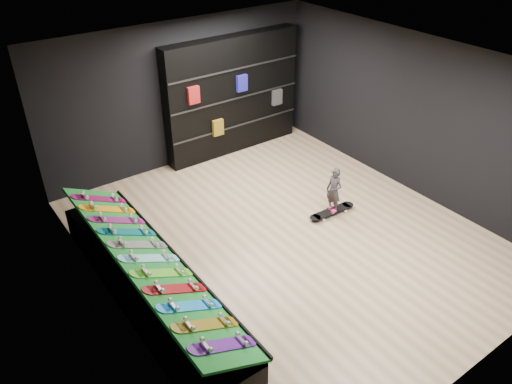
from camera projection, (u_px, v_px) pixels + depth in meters
floor at (286, 237)px, 8.61m from camera, size 6.00×7.00×0.01m
ceiling at (293, 67)px, 7.01m from camera, size 6.00×7.00×0.01m
wall_back at (181, 94)px, 10.21m from camera, size 6.00×0.02×3.00m
wall_front at (493, 285)px, 5.41m from camera, size 6.00×0.02×3.00m
wall_left at (106, 227)px, 6.32m from camera, size 0.02×7.00×3.00m
wall_right at (414, 115)px, 9.31m from camera, size 0.02×7.00×3.00m
display_rack at (150, 286)px, 7.21m from camera, size 0.90×4.50×0.50m
turf_ramp at (149, 260)px, 6.99m from camera, size 0.92×4.50×0.46m
back_shelving at (232, 96)px, 10.77m from camera, size 3.19×0.37×2.55m
floor_skateboard at (332, 212)px, 9.16m from camera, size 0.99×0.27×0.09m
child at (333, 199)px, 9.00m from camera, size 0.16×0.21×0.52m
display_board_0 at (223, 345)px, 5.68m from camera, size 0.93×0.22×0.50m
display_board_1 at (206, 325)px, 5.94m from camera, size 0.93×0.22×0.50m
display_board_2 at (190, 306)px, 6.20m from camera, size 0.93×0.22×0.50m
display_board_3 at (176, 289)px, 6.46m from camera, size 0.93×0.22×0.50m
display_board_4 at (162, 273)px, 6.72m from camera, size 0.93×0.22×0.50m
display_board_5 at (150, 258)px, 6.98m from camera, size 0.93×0.22×0.50m
display_board_6 at (138, 245)px, 7.24m from camera, size 0.93×0.22×0.50m
display_board_7 at (127, 232)px, 7.50m from camera, size 0.93×0.22×0.50m
display_board_8 at (117, 220)px, 7.76m from camera, size 0.93×0.22×0.50m
display_board_9 at (108, 209)px, 8.02m from camera, size 0.93×0.22×0.50m
display_board_10 at (99, 199)px, 8.28m from camera, size 0.93×0.22×0.50m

